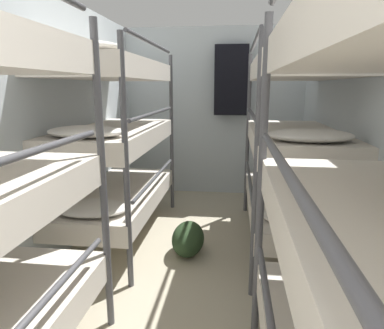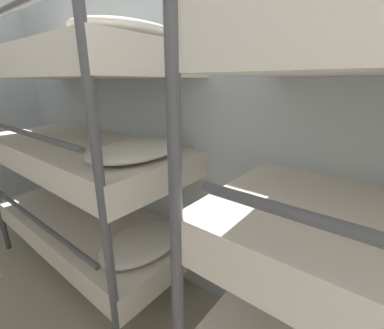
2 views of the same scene
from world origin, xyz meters
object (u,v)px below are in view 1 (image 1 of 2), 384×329
object	(u,v)px
bunk_stack_left_far	(115,136)
hanging_coat	(231,80)
duffel_bag	(188,239)
bunk_stack_right_far	(294,139)

from	to	relation	value
bunk_stack_left_far	hanging_coat	xyz separation A→B (m)	(1.07, 1.53, 0.54)
duffel_bag	hanging_coat	xyz separation A→B (m)	(0.33, 1.79, 1.43)
bunk_stack_left_far	duffel_bag	xyz separation A→B (m)	(0.74, -0.26, -0.89)
bunk_stack_left_far	bunk_stack_right_far	world-z (taller)	same
hanging_coat	bunk_stack_left_far	bearing A→B (deg)	-124.95
bunk_stack_left_far	duffel_bag	size ratio (longest dim) A/B	4.04
bunk_stack_right_far	hanging_coat	world-z (taller)	hanging_coat
bunk_stack_right_far	hanging_coat	distance (m)	1.73
bunk_stack_right_far	hanging_coat	xyz separation A→B (m)	(-0.59, 1.53, 0.54)
duffel_bag	hanging_coat	size ratio (longest dim) A/B	0.52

